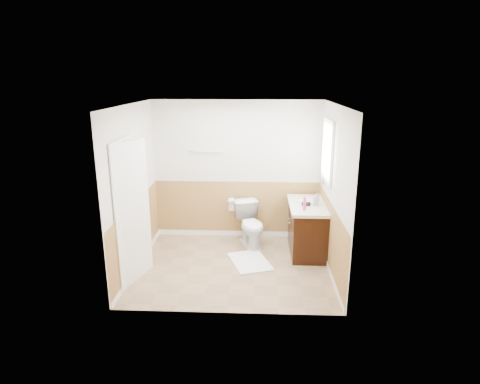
{
  "coord_description": "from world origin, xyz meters",
  "views": [
    {
      "loc": [
        0.37,
        -5.8,
        2.88
      ],
      "look_at": [
        0.1,
        0.25,
        1.15
      ],
      "focal_mm": 30.32,
      "sensor_mm": 36.0,
      "label": 1
    }
  ],
  "objects_px": {
    "bath_mat": "(250,262)",
    "vanity_cabinet": "(307,229)",
    "toilet": "(251,225)",
    "lotion_bottle": "(305,204)",
    "soap_dispenser": "(316,199)"
  },
  "relations": [
    {
      "from": "toilet",
      "to": "soap_dispenser",
      "type": "distance_m",
      "value": 1.25
    },
    {
      "from": "toilet",
      "to": "lotion_bottle",
      "type": "bearing_deg",
      "value": -52.52
    },
    {
      "from": "lotion_bottle",
      "to": "soap_dispenser",
      "type": "xyz_separation_m",
      "value": [
        0.22,
        0.27,
        -0.01
      ]
    },
    {
      "from": "vanity_cabinet",
      "to": "lotion_bottle",
      "type": "distance_m",
      "value": 0.66
    },
    {
      "from": "toilet",
      "to": "vanity_cabinet",
      "type": "height_order",
      "value": "vanity_cabinet"
    },
    {
      "from": "vanity_cabinet",
      "to": "soap_dispenser",
      "type": "distance_m",
      "value": 0.57
    },
    {
      "from": "bath_mat",
      "to": "vanity_cabinet",
      "type": "distance_m",
      "value": 1.13
    },
    {
      "from": "bath_mat",
      "to": "soap_dispenser",
      "type": "bearing_deg",
      "value": 20.59
    },
    {
      "from": "bath_mat",
      "to": "soap_dispenser",
      "type": "xyz_separation_m",
      "value": [
        1.07,
        0.4,
        0.94
      ]
    },
    {
      "from": "soap_dispenser",
      "to": "lotion_bottle",
      "type": "bearing_deg",
      "value": -129.2
    },
    {
      "from": "toilet",
      "to": "vanity_cabinet",
      "type": "xyz_separation_m",
      "value": [
        0.95,
        -0.23,
        0.02
      ]
    },
    {
      "from": "lotion_bottle",
      "to": "soap_dispenser",
      "type": "relative_size",
      "value": 1.1
    },
    {
      "from": "lotion_bottle",
      "to": "vanity_cabinet",
      "type": "bearing_deg",
      "value": 73.0
    },
    {
      "from": "soap_dispenser",
      "to": "toilet",
      "type": "bearing_deg",
      "value": 164.77
    },
    {
      "from": "bath_mat",
      "to": "vanity_cabinet",
      "type": "xyz_separation_m",
      "value": [
        0.95,
        0.46,
        0.39
      ]
    }
  ]
}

